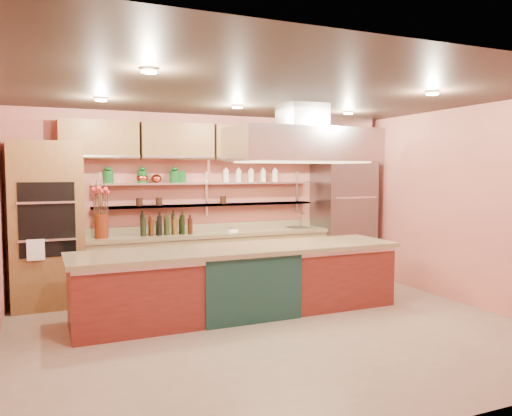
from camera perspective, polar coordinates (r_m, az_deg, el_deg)
name	(u,v)px	position (r m, az deg, el deg)	size (l,w,h in m)	color
floor	(274,331)	(6.13, 2.05, -13.85)	(6.00, 5.00, 0.02)	gray
ceiling	(274,92)	(5.90, 2.13, 13.07)	(6.00, 5.00, 0.02)	black
wall_back	(209,201)	(8.18, -5.40, 0.76)	(6.00, 0.04, 2.80)	#CB6E5F
wall_front	(423,241)	(3.76, 18.59, -3.55)	(6.00, 0.04, 2.80)	#CB6E5F
wall_right	(467,206)	(7.63, 22.93, 0.19)	(0.04, 5.00, 2.80)	#CB6E5F
oven_stack	(47,225)	(7.49, -22.75, -1.79)	(0.95, 0.64, 2.30)	brown
refrigerator	(343,219)	(8.89, 9.93, -1.27)	(0.95, 0.72, 2.10)	slate
back_counter	(212,261)	(7.99, -5.03, -6.08)	(3.84, 0.64, 0.93)	tan
wall_shelf_lower	(208,205)	(8.04, -5.45, 0.34)	(3.60, 0.26, 0.03)	silver
wall_shelf_upper	(208,183)	(8.03, -5.47, 2.84)	(3.60, 0.26, 0.03)	silver
upper_cabinets	(212,142)	(8.00, -5.05, 7.49)	(4.60, 0.36, 0.55)	brown
range_hood	(302,145)	(6.89, 5.30, 7.18)	(2.00, 1.00, 0.45)	silver
ceiling_downlights	(267,97)	(6.08, 1.30, 12.53)	(4.00, 2.80, 0.02)	#FFE5A5
island	(241,281)	(6.66, -1.71, -8.31)	(4.28, 0.93, 0.89)	maroon
flower_vase	(101,226)	(7.50, -17.26, -2.00)	(0.20, 0.20, 0.35)	#5D1F0E
oil_bottle_cluster	(167,226)	(7.66, -10.18, -2.06)	(0.82, 0.24, 0.26)	black
kitchen_scale	(232,229)	(7.98, -2.71, -2.41)	(0.14, 0.11, 0.08)	white
bar_faucet	(300,220)	(8.59, 5.11, -1.40)	(0.03, 0.03, 0.24)	silver
copper_kettle	(156,179)	(7.81, -11.31, 3.32)	(0.16, 0.16, 0.13)	#B54229
green_canister	(181,177)	(7.90, -8.56, 3.55)	(0.15, 0.15, 0.18)	#104F1B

